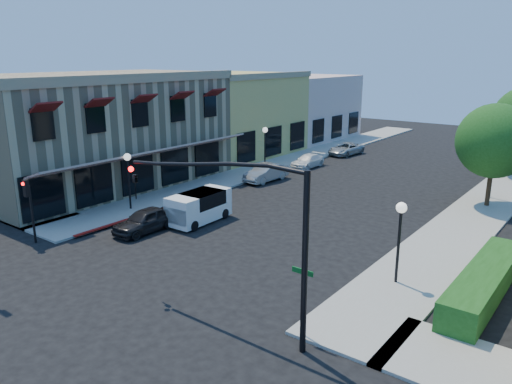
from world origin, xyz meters
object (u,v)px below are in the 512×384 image
Objects in this scene: parked_car_d at (346,149)px; street_name_sign at (302,291)px; parked_car_b at (266,173)px; lamppost_right_near at (400,222)px; secondary_signal at (29,199)px; lamppost_right_far at (494,159)px; parked_car_a at (145,220)px; street_tree_a at (495,141)px; lamppost_left_near at (128,167)px; parked_car_c at (308,161)px; signal_mast_arm at (250,219)px; white_van at (199,205)px; lamppost_left_far at (265,137)px.

street_name_sign is at bearing -59.41° from parked_car_d.
parked_car_b is at bearing -84.10° from parked_car_d.
street_name_sign is 0.70× the size of lamppost_right_near.
secondary_signal is 27.98m from lamppost_right_far.
parked_car_a is at bearing -171.45° from lamppost_right_near.
street_tree_a is at bearing 50.79° from secondary_signal.
parked_car_c is at bearing 82.30° from lamppost_left_near.
street_tree_a is 20.71m from signal_mast_arm.
parked_car_c is at bearing -84.10° from parked_car_d.
street_name_sign reaches higher than white_van.
lamppost_left_far is (-16.00, 19.80, 1.04)m from street_name_sign.
lamppost_right_far reaches higher than secondary_signal.
signal_mast_arm is at bearing -96.70° from lamppost_right_far.
lamppost_left_near is 0.90× the size of white_van.
street_name_sign is 21.85m from lamppost_right_far.
street_tree_a is 20.00m from street_name_sign.
secondary_signal is at bearing -93.61° from parked_car_c.
lamppost_left_near is 5.28m from white_van.
street_name_sign is 26.62m from parked_car_c.
parked_car_a is at bearing 55.13° from secondary_signal.
street_tree_a reaches higher than parked_car_d.
lamppost_right_near is at bearing 0.00° from lamppost_left_near.
parked_car_d is (0.00, 13.00, -0.08)m from parked_car_b.
lamppost_left_far is at bearing -126.73° from parked_car_c.
lamppost_left_far is 10.49m from parked_car_d.
street_name_sign is 21.70m from parked_car_b.
secondary_signal is 0.88× the size of parked_car_a.
street_tree_a reaches higher than parked_car_a.
lamppost_right_far is at bearing 90.00° from lamppost_right_near.
parked_car_d is at bearing 93.20° from parked_car_a.
lamppost_right_near is at bearing -33.57° from parked_car_b.
secondary_signal is at bearing -85.66° from lamppost_left_near.
street_name_sign is 12.98m from white_van.
signal_mast_arm is 25.07m from lamppost_left_far.
street_name_sign is at bearing 23.20° from signal_mast_arm.
lamppost_right_far reaches higher than parked_car_c.
street_name_sign is 0.70× the size of lamppost_left_far.
white_van is 1.05× the size of parked_car_a.
parked_car_d is (1.80, 30.59, -1.74)m from secondary_signal.
parked_car_a is at bearing -112.59° from white_van.
lamppost_left_near is at bearing -98.57° from parked_car_b.
parked_car_d is (0.00, 7.00, 0.03)m from parked_car_c.
white_van is 0.96× the size of parked_car_d.
lamppost_right_far is 0.95× the size of parked_car_a.
street_tree_a is 2.59× the size of street_name_sign.
parked_car_a is 1.00× the size of parked_car_c.
lamppost_left_near is 1.00× the size of lamppost_right_near.
signal_mast_arm is at bearing 0.37° from secondary_signal.
lamppost_left_near is at bearing 160.07° from street_name_sign.
parked_car_b is at bearing 143.19° from lamppost_right_near.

